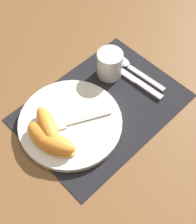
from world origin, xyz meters
name	(u,v)px	position (x,y,z in m)	size (l,w,h in m)	color
ground_plane	(102,108)	(0.00, 0.00, 0.00)	(3.00, 3.00, 0.00)	brown
placemat	(102,107)	(0.00, 0.00, 0.00)	(0.43, 0.31, 0.00)	black
plate	(70,123)	(-0.10, 0.02, 0.01)	(0.27, 0.27, 0.02)	white
juice_glass	(110,65)	(0.10, 0.07, 0.04)	(0.07, 0.07, 0.08)	silver
knife	(132,78)	(0.13, 0.01, 0.01)	(0.03, 0.22, 0.01)	#BCBCC1
spoon	(127,65)	(0.15, 0.05, 0.01)	(0.04, 0.19, 0.01)	#BCBCC1
fork	(69,123)	(-0.10, 0.02, 0.02)	(0.18, 0.10, 0.00)	#BCBCC1
citrus_wedge_0	(48,127)	(-0.15, 0.03, 0.04)	(0.09, 0.13, 0.04)	#F7C656
citrus_wedge_1	(45,137)	(-0.18, 0.02, 0.03)	(0.06, 0.11, 0.03)	#F7C656
citrus_wedge_2	(55,144)	(-0.17, -0.01, 0.04)	(0.09, 0.12, 0.04)	#F7C656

